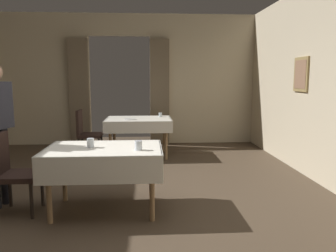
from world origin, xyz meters
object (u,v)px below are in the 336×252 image
Objects in this scene: chair_far_left at (86,131)px; glass_mid_b at (138,145)px; dining_table_far at (139,123)px; glass_mid_a at (91,143)px; dining_table_mid at (104,156)px; chair_mid_left at (11,169)px; plate_far_a at (130,119)px; glass_far_b at (160,115)px.

glass_mid_b is (1.10, -2.88, 0.29)m from chair_far_left.
glass_mid_b reaches higher than dining_table_far.
glass_mid_a is at bearing -99.76° from dining_table_far.
dining_table_far is at bearing 83.35° from dining_table_mid.
chair_far_left is 8.73× the size of glass_mid_b.
plate_far_a is at bearing 65.28° from chair_mid_left.
glass_mid_b reaches higher than glass_far_b.
plate_far_a is (0.32, 2.62, -0.05)m from glass_mid_a.
glass_mid_b is at bearing -69.04° from chair_far_left.
chair_far_left is 3.10m from glass_mid_b.
chair_mid_left is 3.57m from glass_far_b.
dining_table_mid is at bearing 157.68° from glass_mid_b.
glass_mid_b reaches higher than plate_far_a.
chair_far_left reaches higher than glass_far_b.
dining_table_far is 3.13m from chair_mid_left.
chair_far_left is at bearing 110.96° from glass_mid_b.
glass_mid_b is at bearing -6.03° from chair_mid_left.
chair_mid_left is 3.94× the size of plate_far_a.
chair_far_left is 3.94× the size of plate_far_a.
chair_mid_left is 0.94m from glass_mid_a.
plate_far_a is 2.70× the size of glass_far_b.
glass_mid_a is 1.00× the size of glass_mid_b.
glass_far_b is at bearing 73.11° from glass_mid_a.
chair_far_left is at bearing 101.51° from glass_mid_a.
glass_far_b is (0.77, 3.05, 0.15)m from dining_table_mid.
chair_mid_left reaches higher than plate_far_a.
dining_table_mid is 1.06m from chair_mid_left.
glass_mid_b is at bearing -96.51° from glass_far_b.
glass_mid_b is 0.45× the size of plate_far_a.
chair_far_left reaches higher than glass_mid_a.
plate_far_a is at bearing -134.12° from dining_table_far.
chair_mid_left is 8.73× the size of glass_mid_b.
dining_table_far is 0.52m from glass_far_b.
plate_far_a is at bearing 82.95° from glass_mid_a.
dining_table_far is 12.15× the size of glass_mid_a.
dining_table_mid is 5.63× the size of plate_far_a.
glass_far_b is at bearing 34.35° from plate_far_a.
chair_mid_left is at bearing -116.07° from dining_table_far.
dining_table_far is at bearing 4.66° from chair_far_left.
dining_table_mid is 2.81m from chair_far_left.
dining_table_mid is at bearing -96.65° from dining_table_far.
chair_mid_left is 2.75m from chair_far_left.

